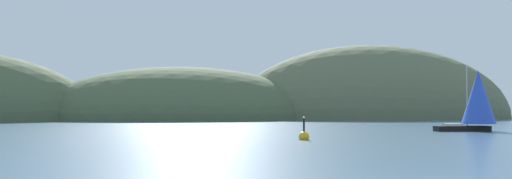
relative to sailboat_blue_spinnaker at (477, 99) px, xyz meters
name	(u,v)px	position (x,y,z in m)	size (l,w,h in m)	color
headland_center	(182,120)	(-30.53, 84.67, -4.45)	(77.46, 44.00, 27.95)	#4C5B3D
headland_right	(375,119)	(24.47, 84.67, -4.45)	(84.39, 44.00, 42.18)	#5B6647
sailboat_blue_spinnaker	(477,99)	(0.00, 0.00, 0.00)	(8.88, 5.16, 9.17)	black
channel_buoy	(304,136)	(-30.30, -15.03, -4.08)	(1.10, 1.10, 2.64)	gold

